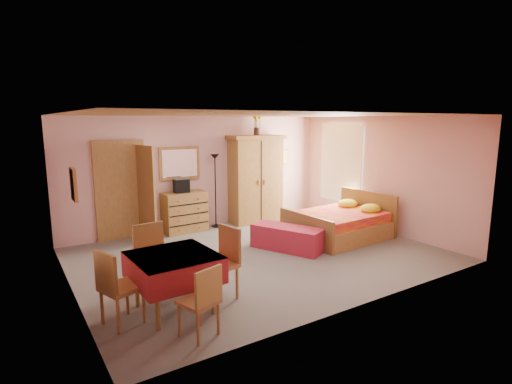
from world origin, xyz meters
TOP-DOWN VIEW (x-y plane):
  - floor at (0.00, 0.00)m, footprint 6.50×6.50m
  - ceiling at (0.00, 0.00)m, footprint 6.50×6.50m
  - wall_back at (0.00, 2.50)m, footprint 6.50×0.10m
  - wall_front at (0.00, -2.50)m, footprint 6.50×0.10m
  - wall_left at (-3.25, 0.00)m, footprint 0.10×5.00m
  - wall_right at (3.25, 0.00)m, footprint 0.10×5.00m
  - doorway at (-1.90, 2.47)m, footprint 1.06×0.12m
  - window at (3.21, 1.20)m, footprint 0.08×1.40m
  - picture_left at (-3.22, -0.60)m, footprint 0.04×0.32m
  - picture_back at (2.35, 2.47)m, footprint 0.30×0.04m
  - chest_of_drawers at (-0.57, 2.26)m, footprint 0.99×0.52m
  - wall_mirror at (-0.57, 2.47)m, footprint 0.95×0.08m
  - stereo at (-0.62, 2.26)m, footprint 0.34×0.25m
  - floor_lamp at (0.23, 2.27)m, footprint 0.23×0.23m
  - wardrobe at (1.28, 2.18)m, footprint 1.41×0.78m
  - sunflower_vase at (1.36, 2.23)m, footprint 0.22×0.22m
  - bed at (2.03, 0.03)m, footprint 2.06×1.66m
  - bench at (0.61, -0.03)m, footprint 1.06×1.49m
  - dining_table at (-2.18, -1.25)m, footprint 1.09×1.09m
  - chair_south at (-2.18, -2.02)m, footprint 0.50×0.50m
  - chair_north at (-2.23, -0.62)m, footprint 0.50×0.50m
  - chair_west at (-2.86, -1.26)m, footprint 0.56×0.56m
  - chair_east at (-1.53, -1.25)m, footprint 0.54×0.54m

SIDE VIEW (x-z plane):
  - floor at x=0.00m, z-range 0.00..0.00m
  - bench at x=0.61m, z-range 0.00..0.47m
  - dining_table at x=-2.18m, z-range 0.00..0.77m
  - chair_south at x=-2.18m, z-range 0.00..0.87m
  - chest_of_drawers at x=-0.57m, z-range 0.00..0.92m
  - bed at x=2.03m, z-range 0.00..0.92m
  - chair_west at x=-2.86m, z-range 0.00..0.97m
  - chair_north at x=-2.23m, z-range 0.00..1.02m
  - chair_east at x=-1.53m, z-range 0.00..1.02m
  - floor_lamp at x=0.23m, z-range 0.00..1.73m
  - doorway at x=-1.90m, z-range -0.05..2.10m
  - stereo at x=-0.62m, z-range 0.92..1.22m
  - wardrobe at x=1.28m, z-range 0.00..2.15m
  - wall_back at x=0.00m, z-range 0.00..2.60m
  - wall_front at x=0.00m, z-range 0.00..2.60m
  - wall_left at x=-3.25m, z-range 0.00..2.60m
  - wall_right at x=3.25m, z-range 0.00..2.60m
  - window at x=3.21m, z-range 0.48..2.42m
  - picture_back at x=2.35m, z-range 1.35..1.75m
  - wall_mirror at x=-0.57m, z-range 1.18..1.92m
  - picture_left at x=-3.22m, z-range 1.49..1.91m
  - sunflower_vase at x=1.36m, z-range 2.15..2.67m
  - ceiling at x=0.00m, z-range 2.60..2.60m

